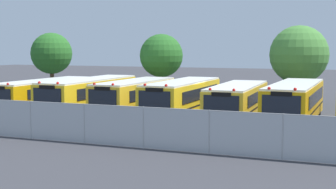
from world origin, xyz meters
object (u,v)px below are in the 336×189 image
at_px(school_bus_4, 237,101).
at_px(tree_2, 299,54).
at_px(tree_0, 52,53).
at_px(school_bus_1, 90,94).
at_px(school_bus_0, 45,94).
at_px(school_bus_2, 135,96).
at_px(school_bus_5, 295,102).
at_px(school_bus_3, 182,98).
at_px(tree_1, 163,55).

xyz_separation_m(school_bus_4, tree_2, (2.75, 10.49, 2.94)).
bearing_deg(school_bus_4, tree_2, -106.32).
bearing_deg(tree_0, school_bus_1, -44.11).
distance_m(school_bus_0, school_bus_4, 14.95).
relative_size(school_bus_2, school_bus_5, 0.89).
bearing_deg(school_bus_5, tree_0, -19.54).
relative_size(school_bus_2, school_bus_3, 0.95).
relative_size(school_bus_4, tree_1, 1.58).
bearing_deg(school_bus_1, school_bus_3, -179.66).
height_order(school_bus_1, school_bus_4, school_bus_1).
bearing_deg(school_bus_5, school_bus_1, 2.39).
xyz_separation_m(tree_1, tree_2, (11.29, 2.66, 0.11)).
height_order(school_bus_0, school_bus_2, school_bus_2).
bearing_deg(school_bus_2, tree_1, -80.79).
relative_size(school_bus_3, school_bus_4, 1.03).
distance_m(school_bus_1, school_bus_4, 11.06).
relative_size(school_bus_2, school_bus_4, 0.98).
bearing_deg(school_bus_5, school_bus_3, 2.79).
xyz_separation_m(school_bus_3, school_bus_5, (7.49, 0.19, 0.02)).
distance_m(school_bus_0, tree_0, 11.98).
height_order(school_bus_3, tree_0, tree_0).
xyz_separation_m(school_bus_5, tree_2, (-0.96, 10.59, 2.83)).
height_order(school_bus_2, tree_1, tree_1).
distance_m(school_bus_1, school_bus_3, 7.27).
bearing_deg(school_bus_5, school_bus_2, 2.53).
xyz_separation_m(school_bus_3, tree_2, (6.53, 10.78, 2.85)).
relative_size(school_bus_4, school_bus_5, 0.91).
relative_size(school_bus_1, school_bus_2, 1.15).
distance_m(tree_0, tree_1, 12.64).
height_order(school_bus_2, school_bus_3, school_bus_3).
bearing_deg(tree_0, school_bus_3, -29.13).
relative_size(school_bus_3, school_bus_5, 0.93).
xyz_separation_m(school_bus_4, school_bus_5, (3.71, -0.10, 0.10)).
bearing_deg(school_bus_3, school_bus_4, -175.03).
bearing_deg(school_bus_3, tree_1, -59.08).
bearing_deg(school_bus_5, school_bus_0, 2.52).
height_order(school_bus_0, tree_2, tree_2).
xyz_separation_m(school_bus_2, school_bus_4, (7.37, 0.33, -0.06)).
relative_size(school_bus_1, tree_1, 1.78).
height_order(school_bus_5, tree_0, tree_0).
height_order(tree_0, tree_1, tree_0).
distance_m(school_bus_1, tree_2, 17.79).
height_order(school_bus_0, school_bus_1, school_bus_1).
bearing_deg(tree_0, school_bus_5, -20.88).
distance_m(school_bus_2, school_bus_3, 3.59).
relative_size(school_bus_1, school_bus_4, 1.13).
distance_m(school_bus_0, school_bus_1, 3.90).
xyz_separation_m(school_bus_3, tree_0, (-17.31, 9.65, 2.91)).
bearing_deg(tree_1, school_bus_3, -59.63).
height_order(school_bus_3, school_bus_4, school_bus_3).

